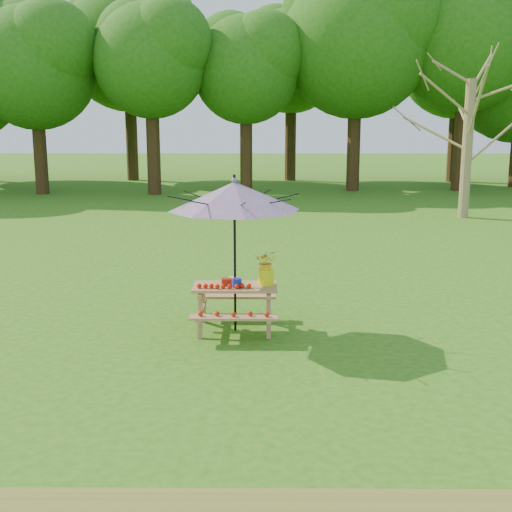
{
  "coord_description": "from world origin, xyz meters",
  "views": [
    {
      "loc": [
        2.65,
        -6.96,
        2.93
      ],
      "look_at": [
        2.58,
        1.93,
        1.1
      ],
      "focal_mm": 45.0,
      "sensor_mm": 36.0,
      "label": 1
    }
  ],
  "objects_px": {
    "patio_umbrella": "(234,196)",
    "flower_bucket": "(266,266)",
    "picnic_table": "(235,309)",
    "bare_tree": "(476,19)"
  },
  "relations": [
    {
      "from": "patio_umbrella",
      "to": "flower_bucket",
      "type": "bearing_deg",
      "value": 8.0
    },
    {
      "from": "patio_umbrella",
      "to": "picnic_table",
      "type": "bearing_deg",
      "value": -95.19
    },
    {
      "from": "bare_tree",
      "to": "flower_bucket",
      "type": "xyz_separation_m",
      "value": [
        -6.41,
        -11.5,
        -5.12
      ]
    },
    {
      "from": "bare_tree",
      "to": "picnic_table",
      "type": "bearing_deg",
      "value": -120.64
    },
    {
      "from": "bare_tree",
      "to": "patio_umbrella",
      "type": "distance_m",
      "value": 14.06
    },
    {
      "from": "patio_umbrella",
      "to": "flower_bucket",
      "type": "distance_m",
      "value": 1.11
    },
    {
      "from": "bare_tree",
      "to": "picnic_table",
      "type": "distance_m",
      "value": 14.62
    },
    {
      "from": "picnic_table",
      "to": "patio_umbrella",
      "type": "xyz_separation_m",
      "value": [
        0.0,
        0.0,
        1.62
      ]
    },
    {
      "from": "patio_umbrella",
      "to": "flower_bucket",
      "type": "height_order",
      "value": "patio_umbrella"
    },
    {
      "from": "patio_umbrella",
      "to": "bare_tree",
      "type": "bearing_deg",
      "value": 59.35
    }
  ]
}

